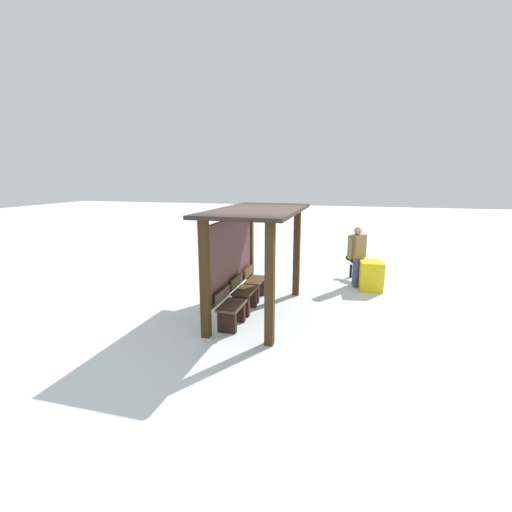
{
  "coord_description": "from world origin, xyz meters",
  "views": [
    {
      "loc": [
        -7.04,
        -1.91,
        2.84
      ],
      "look_at": [
        0.34,
        0.13,
        1.16
      ],
      "focal_mm": 25.31,
      "sensor_mm": 36.0,
      "label": 1
    }
  ],
  "objects_px": {
    "bench_right_inside": "(255,286)",
    "person_walking": "(357,252)",
    "bus_shelter": "(248,238)",
    "bench_left_inside": "(231,311)",
    "dog": "(357,263)",
    "bench_center_inside": "(244,297)",
    "grit_bin": "(370,275)"
  },
  "relations": [
    {
      "from": "dog",
      "to": "grit_bin",
      "type": "distance_m",
      "value": 1.04
    },
    {
      "from": "dog",
      "to": "bus_shelter",
      "type": "bearing_deg",
      "value": 146.45
    },
    {
      "from": "bench_left_inside",
      "to": "person_walking",
      "type": "bearing_deg",
      "value": -33.81
    },
    {
      "from": "dog",
      "to": "grit_bin",
      "type": "xyz_separation_m",
      "value": [
        -0.97,
        -0.35,
        -0.08
      ]
    },
    {
      "from": "bus_shelter",
      "to": "bench_left_inside",
      "type": "distance_m",
      "value": 1.56
    },
    {
      "from": "bus_shelter",
      "to": "bench_center_inside",
      "type": "height_order",
      "value": "bus_shelter"
    },
    {
      "from": "person_walking",
      "to": "dog",
      "type": "bearing_deg",
      "value": -1.88
    },
    {
      "from": "bench_left_inside",
      "to": "bench_right_inside",
      "type": "xyz_separation_m",
      "value": [
        1.7,
        -0.0,
        0.02
      ]
    },
    {
      "from": "grit_bin",
      "to": "dog",
      "type": "bearing_deg",
      "value": 19.6
    },
    {
      "from": "bench_left_inside",
      "to": "bench_center_inside",
      "type": "xyz_separation_m",
      "value": [
        0.85,
        0.0,
        0.01
      ]
    },
    {
      "from": "bus_shelter",
      "to": "grit_bin",
      "type": "xyz_separation_m",
      "value": [
        2.38,
        -2.57,
        -1.24
      ]
    },
    {
      "from": "bench_right_inside",
      "to": "person_walking",
      "type": "bearing_deg",
      "value": -53.06
    },
    {
      "from": "bench_left_inside",
      "to": "grit_bin",
      "type": "bearing_deg",
      "value": -39.56
    },
    {
      "from": "dog",
      "to": "grit_bin",
      "type": "relative_size",
      "value": 0.94
    },
    {
      "from": "bench_right_inside",
      "to": "person_walking",
      "type": "height_order",
      "value": "person_walking"
    },
    {
      "from": "dog",
      "to": "person_walking",
      "type": "bearing_deg",
      "value": 178.12
    },
    {
      "from": "bench_center_inside",
      "to": "bench_right_inside",
      "type": "relative_size",
      "value": 1.0
    },
    {
      "from": "bench_center_inside",
      "to": "dog",
      "type": "distance_m",
      "value": 4.08
    },
    {
      "from": "person_walking",
      "to": "bench_left_inside",
      "type": "bearing_deg",
      "value": 146.19
    },
    {
      "from": "bench_right_inside",
      "to": "grit_bin",
      "type": "bearing_deg",
      "value": -60.22
    },
    {
      "from": "bus_shelter",
      "to": "bench_center_inside",
      "type": "bearing_deg",
      "value": 90.0
    },
    {
      "from": "bench_right_inside",
      "to": "person_walking",
      "type": "relative_size",
      "value": 0.48
    },
    {
      "from": "grit_bin",
      "to": "bench_center_inside",
      "type": "bearing_deg",
      "value": 131.71
    },
    {
      "from": "bench_left_inside",
      "to": "dog",
      "type": "xyz_separation_m",
      "value": [
        4.2,
        -2.32,
        0.14
      ]
    },
    {
      "from": "bench_right_inside",
      "to": "person_walking",
      "type": "xyz_separation_m",
      "value": [
        1.73,
        -2.3,
        0.6
      ]
    },
    {
      "from": "bench_left_inside",
      "to": "dog",
      "type": "bearing_deg",
      "value": -28.91
    },
    {
      "from": "bench_left_inside",
      "to": "bench_right_inside",
      "type": "relative_size",
      "value": 0.99
    },
    {
      "from": "bus_shelter",
      "to": "dog",
      "type": "bearing_deg",
      "value": -33.55
    },
    {
      "from": "bench_left_inside",
      "to": "bench_center_inside",
      "type": "distance_m",
      "value": 0.85
    },
    {
      "from": "bench_left_inside",
      "to": "dog",
      "type": "height_order",
      "value": "bench_left_inside"
    },
    {
      "from": "bench_left_inside",
      "to": "grit_bin",
      "type": "height_order",
      "value": "grit_bin"
    },
    {
      "from": "bench_center_inside",
      "to": "dog",
      "type": "xyz_separation_m",
      "value": [
        3.35,
        -2.32,
        0.13
      ]
    }
  ]
}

